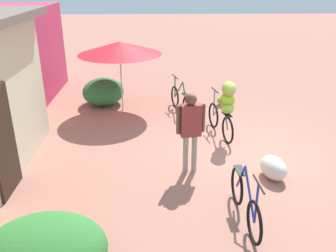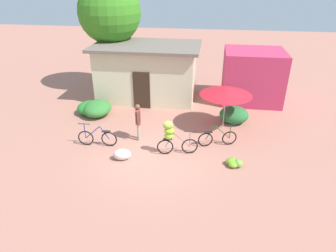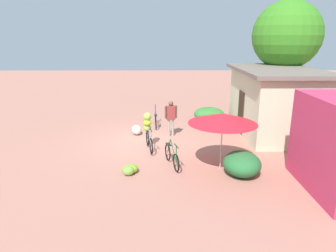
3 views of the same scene
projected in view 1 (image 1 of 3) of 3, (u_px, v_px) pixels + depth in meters
name	position (u px, v px, depth m)	size (l,w,h in m)	color
ground_plane	(237.00, 151.00, 8.28)	(60.00, 60.00, 0.00)	#AF715F
shop_pink	(8.00, 52.00, 11.56)	(3.20, 2.80, 2.83)	#C7335A
hedge_bush_front_right	(45.00, 251.00, 4.76)	(1.39, 1.66, 0.77)	#357B33
hedge_bush_mid	(103.00, 92.00, 11.06)	(1.40, 1.25, 0.81)	#286E37
market_umbrella	(120.00, 48.00, 10.04)	(2.36, 2.36, 2.01)	beige
bicycle_leftmost	(245.00, 201.00, 5.82)	(1.68, 0.17, 1.02)	black
bicycle_near_pile	(226.00, 105.00, 8.55)	(1.63, 0.46, 1.48)	black
bicycle_center_loaded	(181.00, 101.00, 10.42)	(1.63, 0.50, 0.97)	black
banana_pile_on_ground	(225.00, 100.00, 11.13)	(0.73, 0.66, 0.30)	#76B22A
produce_sack	(273.00, 168.00, 7.11)	(0.70, 0.44, 0.44)	silver
person_vendor	(191.00, 125.00, 7.02)	(0.27, 0.57, 1.68)	gray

